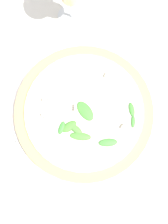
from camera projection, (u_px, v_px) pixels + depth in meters
name	position (u px, v px, depth m)	size (l,w,h in m)	color
ground_plane	(81.00, 97.00, 0.69)	(6.00, 6.00, 0.00)	silver
pizza_arugula_main	(84.00, 113.00, 0.67)	(0.31, 0.31, 0.05)	white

